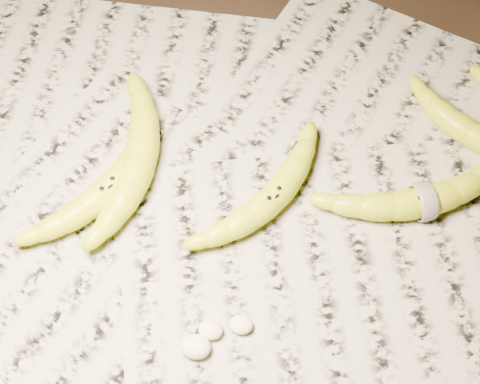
% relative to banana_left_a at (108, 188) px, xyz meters
% --- Properties ---
extents(ground, '(3.00, 3.00, 0.00)m').
position_rel_banana_left_a_xyz_m(ground, '(0.16, 0.02, -0.03)').
color(ground, black).
rests_on(ground, ground).
extents(newspaper_patch, '(0.90, 0.70, 0.01)m').
position_rel_banana_left_a_xyz_m(newspaper_patch, '(0.20, 0.01, -0.02)').
color(newspaper_patch, '#A4A18D').
rests_on(newspaper_patch, ground).
extents(banana_left_a, '(0.15, 0.20, 0.04)m').
position_rel_banana_left_a_xyz_m(banana_left_a, '(0.00, 0.00, 0.00)').
color(banana_left_a, yellow).
rests_on(banana_left_a, newspaper_patch).
extents(banana_left_b, '(0.08, 0.22, 0.04)m').
position_rel_banana_left_a_xyz_m(banana_left_b, '(0.03, 0.05, 0.00)').
color(banana_left_b, yellow).
rests_on(banana_left_b, newspaper_patch).
extents(banana_center, '(0.15, 0.20, 0.04)m').
position_rel_banana_left_a_xyz_m(banana_center, '(0.19, 0.02, 0.00)').
color(banana_center, yellow).
rests_on(banana_center, newspaper_patch).
extents(banana_taped, '(0.23, 0.15, 0.04)m').
position_rel_banana_left_a_xyz_m(banana_taped, '(0.37, 0.05, 0.00)').
color(banana_taped, yellow).
rests_on(banana_taped, newspaper_patch).
extents(banana_upper_a, '(0.18, 0.13, 0.03)m').
position_rel_banana_left_a_xyz_m(banana_upper_a, '(0.42, 0.16, -0.00)').
color(banana_upper_a, yellow).
rests_on(banana_upper_a, newspaper_patch).
extents(measuring_tape, '(0.02, 0.04, 0.05)m').
position_rel_banana_left_a_xyz_m(measuring_tape, '(0.37, 0.05, 0.00)').
color(measuring_tape, white).
rests_on(measuring_tape, newspaper_patch).
extents(flesh_chunk_a, '(0.03, 0.03, 0.02)m').
position_rel_banana_left_a_xyz_m(flesh_chunk_a, '(0.14, -0.16, -0.01)').
color(flesh_chunk_a, '#FBF4C3').
rests_on(flesh_chunk_a, newspaper_patch).
extents(flesh_chunk_b, '(0.03, 0.02, 0.02)m').
position_rel_banana_left_a_xyz_m(flesh_chunk_b, '(0.15, -0.14, -0.01)').
color(flesh_chunk_b, '#FBF4C3').
rests_on(flesh_chunk_b, newspaper_patch).
extents(flesh_chunk_c, '(0.03, 0.02, 0.02)m').
position_rel_banana_left_a_xyz_m(flesh_chunk_c, '(0.19, -0.13, -0.01)').
color(flesh_chunk_c, '#FBF4C3').
rests_on(flesh_chunk_c, newspaper_patch).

